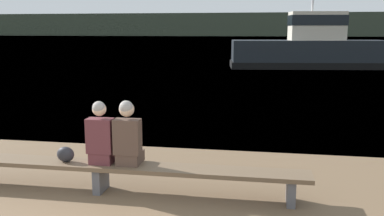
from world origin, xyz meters
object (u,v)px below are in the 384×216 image
Objects in this scene: person_left at (101,137)px; shopping_bag at (66,154)px; bench_main at (100,168)px; person_right at (128,136)px; tugboat_red at (309,50)px.

shopping_bag is (-0.59, -0.03, -0.30)m from person_left.
person_left is at bearing 19.56° from bench_main.
shopping_bag is at bearing -178.27° from bench_main.
person_right reaches higher than person_left.
tugboat_red reaches higher than shopping_bag.
bench_main is 0.50m from person_left.
bench_main is 23.18m from tugboat_red.
person_left is at bearing 179.75° from person_right.
person_right reaches higher than bench_main.
person_left is (0.03, 0.01, 0.50)m from bench_main.
person_right is at bearing 1.40° from shopping_bag.
tugboat_red is (5.17, 22.57, 0.26)m from person_left.
person_right is 3.62× the size of shopping_bag.
person_left reaches higher than bench_main.
person_right is at bearing -0.25° from person_left.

